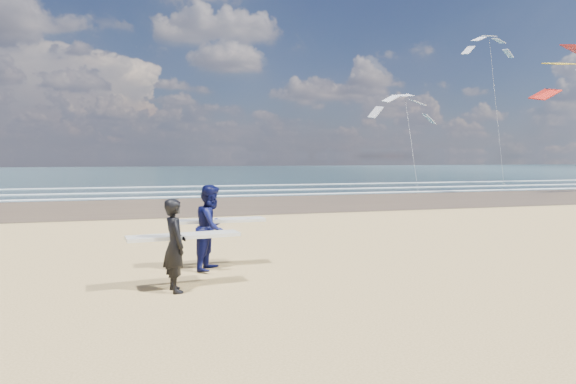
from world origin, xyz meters
name	(u,v)px	position (x,y,z in m)	size (l,w,h in m)	color
wet_sand_strip	(478,197)	(20.00, 18.00, 0.01)	(220.00, 12.00, 0.01)	#4E3B29
ocean	(270,172)	(20.00, 72.00, 0.01)	(220.00, 100.00, 0.02)	#172D32
foam_breakers	(400,187)	(20.00, 28.10, 0.05)	(220.00, 11.70, 0.05)	white
surfer_near	(176,244)	(-0.06, 0.15, 0.91)	(2.25, 1.10, 1.79)	black
surfer_far	(212,227)	(0.86, 1.85, 0.98)	(2.20, 1.21, 1.94)	#0B0E3D
kite_1	(409,128)	(19.52, 25.97, 4.75)	(5.72, 4.73, 8.57)	slate
kite_5	(495,96)	(32.50, 32.62, 8.38)	(5.57, 4.71, 15.60)	slate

